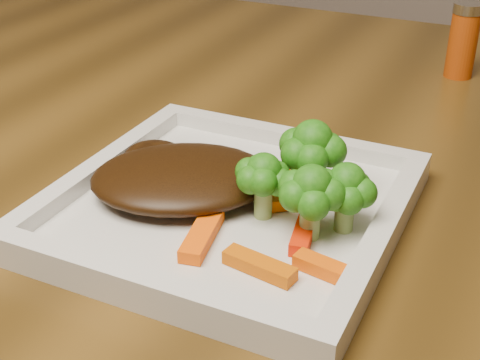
% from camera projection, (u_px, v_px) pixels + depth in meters
% --- Properties ---
extents(plate, '(0.27, 0.27, 0.01)m').
position_uv_depth(plate, '(229.00, 210.00, 0.55)').
color(plate, silver).
rests_on(plate, dining_table).
extents(steak, '(0.19, 0.18, 0.03)m').
position_uv_depth(steak, '(182.00, 177.00, 0.55)').
color(steak, black).
rests_on(steak, plate).
extents(broccoli_0, '(0.08, 0.08, 0.07)m').
position_uv_depth(broccoli_0, '(312.00, 157.00, 0.54)').
color(broccoli_0, '#276210').
rests_on(broccoli_0, plate).
extents(broccoli_1, '(0.06, 0.06, 0.06)m').
position_uv_depth(broccoli_1, '(346.00, 193.00, 0.50)').
color(broccoli_1, '#167713').
rests_on(broccoli_1, plate).
extents(broccoli_2, '(0.06, 0.06, 0.06)m').
position_uv_depth(broccoli_2, '(311.00, 203.00, 0.49)').
color(broccoli_2, '#3B7A14').
rests_on(broccoli_2, plate).
extents(broccoli_3, '(0.05, 0.05, 0.06)m').
position_uv_depth(broccoli_3, '(264.00, 182.00, 0.51)').
color(broccoli_3, '#1A6C12').
rests_on(broccoli_3, plate).
extents(carrot_0, '(0.06, 0.02, 0.01)m').
position_uv_depth(carrot_0, '(259.00, 266.00, 0.46)').
color(carrot_0, '#CA5603').
rests_on(carrot_0, plate).
extents(carrot_1, '(0.05, 0.02, 0.01)m').
position_uv_depth(carrot_1, '(329.00, 270.00, 0.46)').
color(carrot_1, '#EB5403').
rests_on(carrot_1, plate).
extents(carrot_2, '(0.03, 0.07, 0.01)m').
position_uv_depth(carrot_2, '(202.00, 235.00, 0.49)').
color(carrot_2, '#FF5504').
rests_on(carrot_2, plate).
extents(carrot_4, '(0.05, 0.06, 0.01)m').
position_uv_depth(carrot_4, '(277.00, 174.00, 0.58)').
color(carrot_4, '#F26503').
rests_on(carrot_4, plate).
extents(carrot_5, '(0.02, 0.05, 0.01)m').
position_uv_depth(carrot_5, '(304.00, 233.00, 0.50)').
color(carrot_5, red).
rests_on(carrot_5, plate).
extents(carrot_6, '(0.05, 0.04, 0.01)m').
position_uv_depth(carrot_6, '(292.00, 201.00, 0.54)').
color(carrot_6, '#FF6E04').
rests_on(carrot_6, plate).
extents(spice_shaker, '(0.04, 0.04, 0.09)m').
position_uv_depth(spice_shaker, '(463.00, 41.00, 0.82)').
color(spice_shaker, '#A23909').
rests_on(spice_shaker, dining_table).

